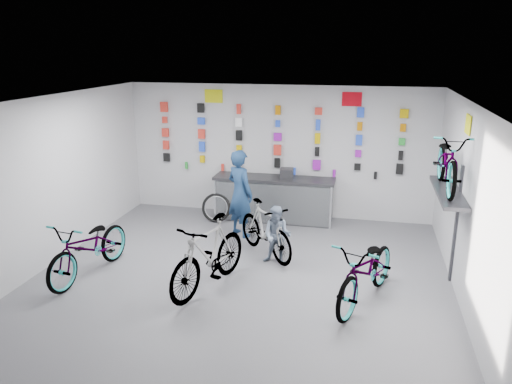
% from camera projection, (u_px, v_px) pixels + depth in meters
% --- Properties ---
extents(floor, '(8.00, 8.00, 0.00)m').
position_uv_depth(floor, '(233.00, 291.00, 8.07)').
color(floor, '#4F5054').
rests_on(floor, ground).
extents(ceiling, '(8.00, 8.00, 0.00)m').
position_uv_depth(ceiling, '(230.00, 105.00, 7.22)').
color(ceiling, white).
rests_on(ceiling, wall_back).
extents(wall_back, '(7.00, 0.00, 7.00)m').
position_uv_depth(wall_back, '(278.00, 151.00, 11.39)').
color(wall_back, silver).
rests_on(wall_back, floor).
extents(wall_front, '(7.00, 0.00, 7.00)m').
position_uv_depth(wall_front, '(97.00, 354.00, 3.90)').
color(wall_front, silver).
rests_on(wall_front, floor).
extents(wall_left, '(0.00, 8.00, 8.00)m').
position_uv_depth(wall_left, '(31.00, 189.00, 8.38)').
color(wall_left, silver).
rests_on(wall_left, floor).
extents(wall_right, '(0.00, 8.00, 8.00)m').
position_uv_depth(wall_right, '(475.00, 220.00, 6.91)').
color(wall_right, silver).
rests_on(wall_right, floor).
extents(counter, '(2.70, 0.66, 1.00)m').
position_uv_depth(counter, '(274.00, 200.00, 11.25)').
color(counter, black).
rests_on(counter, floor).
extents(merch_wall, '(5.58, 0.08, 1.57)m').
position_uv_depth(merch_wall, '(273.00, 139.00, 11.26)').
color(merch_wall, black).
rests_on(merch_wall, wall_back).
extents(wall_bracket, '(0.39, 1.90, 2.00)m').
position_uv_depth(wall_bracket, '(449.00, 197.00, 8.08)').
color(wall_bracket, '#333338').
rests_on(wall_bracket, wall_right).
extents(sign_left, '(0.42, 0.02, 0.30)m').
position_uv_depth(sign_left, '(214.00, 96.00, 11.34)').
color(sign_left, yellow).
rests_on(sign_left, wall_back).
extents(sign_right, '(0.42, 0.02, 0.30)m').
position_uv_depth(sign_right, '(352.00, 99.00, 10.69)').
color(sign_right, '#BE0714').
rests_on(sign_right, wall_back).
extents(sign_side, '(0.02, 0.40, 0.30)m').
position_uv_depth(sign_side, '(468.00, 124.00, 7.71)').
color(sign_side, yellow).
rests_on(sign_side, wall_right).
extents(bike_left, '(0.98, 2.09, 1.06)m').
position_uv_depth(bike_left, '(89.00, 247.00, 8.49)').
color(bike_left, gray).
rests_on(bike_left, floor).
extents(bike_center, '(1.15, 2.05, 1.19)m').
position_uv_depth(bike_center, '(208.00, 255.00, 8.01)').
color(bike_center, gray).
rests_on(bike_center, floor).
extents(bike_right, '(1.39, 2.15, 1.07)m').
position_uv_depth(bike_right, '(367.00, 271.00, 7.58)').
color(bike_right, gray).
rests_on(bike_right, floor).
extents(bike_service, '(1.56, 1.59, 1.04)m').
position_uv_depth(bike_service, '(266.00, 229.00, 9.33)').
color(bike_service, gray).
rests_on(bike_service, floor).
extents(bike_wall, '(0.63, 1.80, 0.95)m').
position_uv_depth(bike_wall, '(448.00, 161.00, 7.93)').
color(bike_wall, gray).
rests_on(bike_wall, wall_bracket).
extents(clerk, '(0.79, 0.73, 1.82)m').
position_uv_depth(clerk, '(240.00, 193.00, 10.23)').
color(clerk, navy).
rests_on(clerk, floor).
extents(customer, '(0.56, 0.46, 1.09)m').
position_uv_depth(customer, '(277.00, 235.00, 8.97)').
color(customer, slate).
rests_on(customer, floor).
extents(spare_wheel, '(0.67, 0.27, 0.66)m').
position_uv_depth(spare_wheel, '(216.00, 208.00, 11.21)').
color(spare_wheel, black).
rests_on(spare_wheel, floor).
extents(register, '(0.30, 0.32, 0.22)m').
position_uv_depth(register, '(287.00, 173.00, 11.02)').
color(register, black).
rests_on(register, counter).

